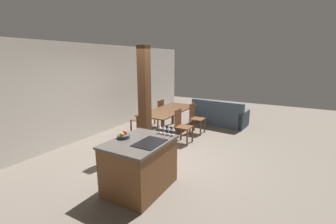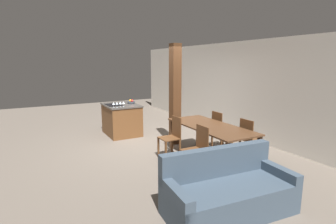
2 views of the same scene
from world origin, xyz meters
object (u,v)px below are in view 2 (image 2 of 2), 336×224
wine_glass_end (124,103)px  dining_chair_near_right (197,149)px  dining_chair_far_left (220,129)px  dining_table (210,130)px  dining_chair_far_right (250,139)px  dining_chair_near_left (172,136)px  couch (228,193)px  wine_glass_near (114,104)px  kitchen_island (122,119)px  wine_glass_middle (117,103)px  wine_glass_far (120,103)px  timber_post (175,95)px  fruit_bowl (131,102)px

wine_glass_end → dining_chair_near_right: bearing=9.0°
dining_chair_near_right → dining_chair_far_left: same height
dining_table → dining_chair_far_left: (-0.49, 0.69, -0.18)m
dining_chair_far_left → dining_chair_far_right: 0.98m
dining_chair_near_left → couch: dining_chair_near_left is taller
dining_chair_near_left → dining_chair_near_right: 0.98m
dining_chair_far_left → couch: (2.29, -1.75, -0.20)m
wine_glass_near → dining_table: 2.79m
dining_chair_near_left → dining_chair_near_right: bearing=0.0°
kitchen_island → dining_chair_far_right: bearing=27.0°
wine_glass_end → dining_chair_near_right: 2.95m
wine_glass_middle → dining_chair_far_left: (1.89, 2.02, -0.53)m
wine_glass_near → wine_glass_middle: 0.09m
kitchen_island → dining_chair_near_left: dining_chair_near_left is taller
wine_glass_end → dining_chair_far_left: size_ratio=0.16×
wine_glass_near → wine_glass_far: 0.19m
dining_table → timber_post: (-1.38, -0.09, 0.62)m
dining_chair_near_left → dining_chair_near_right: (0.98, 0.00, 0.00)m
kitchen_island → dining_chair_far_right: dining_chair_far_right is taller
kitchen_island → dining_chair_near_right: bearing=5.9°
kitchen_island → dining_table: kitchen_island is taller
dining_chair_near_right → couch: bearing=-16.1°
kitchen_island → dining_chair_far_right: (3.39, 1.73, 0.04)m
dining_chair_near_left → timber_post: size_ratio=0.36×
kitchen_island → wine_glass_near: wine_glass_near is taller
kitchen_island → wine_glass_far: wine_glass_far is taller
kitchen_island → timber_post: 1.98m
dining_chair_far_right → timber_post: timber_post is taller
dining_chair_far_left → couch: dining_chair_far_left is taller
kitchen_island → dining_chair_near_right: dining_chair_near_right is taller
dining_chair_near_left → kitchen_island: bearing=-171.7°
wine_glass_end → dining_chair_near_left: size_ratio=0.16×
fruit_bowl → dining_chair_far_right: 3.72m
wine_glass_middle → dining_chair_near_right: wine_glass_middle is taller
wine_glass_end → timber_post: timber_post is taller
dining_chair_near_right → dining_table: bearing=125.3°
dining_chair_near_right → dining_chair_far_right: same height
fruit_bowl → dining_table: (2.92, 0.72, -0.28)m
timber_post → couch: bearing=-17.0°
dining_chair_far_left → couch: bearing=142.5°
couch → dining_chair_near_right: bearing=79.1°
kitchen_island → dining_chair_near_left: 2.44m
wine_glass_far → timber_post: timber_post is taller
wine_glass_far → dining_chair_far_right: (2.87, 1.92, -0.53)m
wine_glass_far → dining_chair_far_left: bearing=45.5°
wine_glass_middle → kitchen_island: bearing=151.0°
fruit_bowl → wine_glass_end: bearing=-38.0°
dining_chair_near_right → dining_chair_far_right: (0.00, 1.38, 0.00)m
fruit_bowl → couch: 4.78m
fruit_bowl → wine_glass_far: 0.75m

